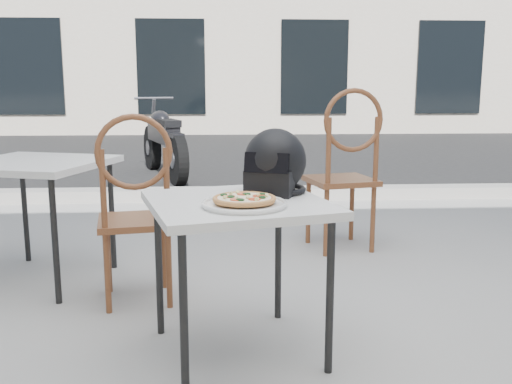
{
  "coord_description": "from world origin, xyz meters",
  "views": [
    {
      "loc": [
        -0.5,
        -2.82,
        1.16
      ],
      "look_at": [
        -0.37,
        -0.54,
        0.74
      ],
      "focal_mm": 40.0,
      "sensor_mm": 36.0,
      "label": 1
    }
  ],
  "objects": [
    {
      "name": "plate",
      "position": [
        -0.42,
        -0.59,
        0.7
      ],
      "size": [
        0.45,
        0.45,
        0.02
      ],
      "rotation": [
        0.0,
        0.0,
        -0.35
      ],
      "color": "silver",
      "rests_on": "cafe_table_main"
    },
    {
      "name": "pizza",
      "position": [
        -0.42,
        -0.59,
        0.72
      ],
      "size": [
        0.29,
        0.29,
        0.03
      ],
      "rotation": [
        0.0,
        0.0,
        0.13
      ],
      "color": "#C78848",
      "rests_on": "plate"
    },
    {
      "name": "motorcycle",
      "position": [
        -1.27,
        4.58,
        0.45
      ],
      "size": [
        0.8,
        1.97,
        1.02
      ],
      "rotation": [
        0.0,
        0.0,
        0.33
      ],
      "color": "black",
      "rests_on": "street_asphalt"
    },
    {
      "name": "curb",
      "position": [
        0.0,
        3.0,
        0.06
      ],
      "size": [
        30.0,
        0.25,
        0.12
      ],
      "primitive_type": "cube",
      "color": "gray",
      "rests_on": "ground"
    },
    {
      "name": "ground",
      "position": [
        0.0,
        0.0,
        0.0
      ],
      "size": [
        80.0,
        80.0,
        0.0
      ],
      "primitive_type": "plane",
      "color": "#A2A09A",
      "rests_on": "ground"
    },
    {
      "name": "cafe_chair_main",
      "position": [
        0.36,
        1.09,
        0.64
      ],
      "size": [
        0.52,
        0.52,
        1.15
      ],
      "rotation": [
        0.0,
        0.0,
        3.35
      ],
      "color": "brown",
      "rests_on": "ground"
    },
    {
      "name": "cafe_table_side",
      "position": [
        -1.61,
        0.57,
        0.67
      ],
      "size": [
        0.96,
        0.96,
        0.73
      ],
      "rotation": [
        0.0,
        0.0,
        -0.3
      ],
      "color": "silver",
      "rests_on": "ground"
    },
    {
      "name": "helmet",
      "position": [
        -0.27,
        -0.29,
        0.82
      ],
      "size": [
        0.37,
        0.38,
        0.29
      ],
      "rotation": [
        0.0,
        0.0,
        -0.38
      ],
      "color": "black",
      "rests_on": "cafe_table_main"
    },
    {
      "name": "building_across",
      "position": [
        -0.0,
        13.99,
        3.5
      ],
      "size": [
        16.0,
        6.06,
        7.0
      ],
      "color": "beige",
      "rests_on": "ground"
    },
    {
      "name": "street_asphalt",
      "position": [
        0.0,
        7.0,
        0.0
      ],
      "size": [
        30.0,
        8.0,
        0.0
      ],
      "primitive_type": "cube",
      "color": "black",
      "rests_on": "ground"
    },
    {
      "name": "cafe_table_main",
      "position": [
        -0.44,
        -0.45,
        0.63
      ],
      "size": [
        0.88,
        0.88,
        0.69
      ],
      "rotation": [
        0.0,
        0.0,
        0.26
      ],
      "color": "silver",
      "rests_on": "ground"
    },
    {
      "name": "cafe_chair_side",
      "position": [
        -0.96,
        0.13,
        0.57
      ],
      "size": [
        0.46,
        0.46,
        1.03
      ],
      "rotation": [
        0.0,
        0.0,
        3.32
      ],
      "color": "brown",
      "rests_on": "ground"
    }
  ]
}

